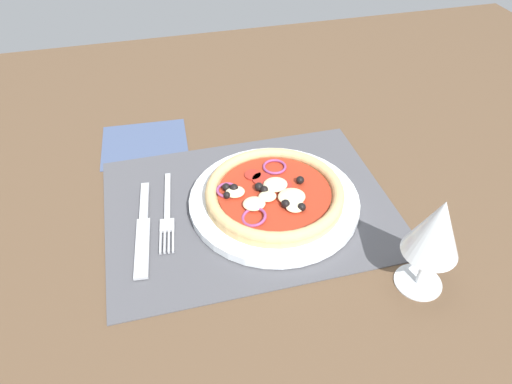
# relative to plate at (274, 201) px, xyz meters

# --- Properties ---
(ground_plane) EXTENTS (1.90, 1.40, 0.02)m
(ground_plane) POSITION_rel_plate_xyz_m (0.04, -0.01, -0.02)
(ground_plane) COLOR brown
(placemat) EXTENTS (0.45, 0.34, 0.00)m
(placemat) POSITION_rel_plate_xyz_m (0.04, -0.01, -0.01)
(placemat) COLOR #4C4C51
(placemat) RESTS_ON ground_plane
(plate) EXTENTS (0.27, 0.27, 0.01)m
(plate) POSITION_rel_plate_xyz_m (0.00, 0.00, 0.00)
(plate) COLOR white
(plate) RESTS_ON placemat
(pizza) EXTENTS (0.22, 0.22, 0.03)m
(pizza) POSITION_rel_plate_xyz_m (0.00, 0.00, 0.02)
(pizza) COLOR tan
(pizza) RESTS_ON plate
(fork) EXTENTS (0.04, 0.18, 0.00)m
(fork) POSITION_rel_plate_xyz_m (0.17, -0.02, -0.00)
(fork) COLOR #B2B5BA
(fork) RESTS_ON placemat
(knife) EXTENTS (0.04, 0.20, 0.01)m
(knife) POSITION_rel_plate_xyz_m (0.21, 0.00, -0.00)
(knife) COLOR #B2B5BA
(knife) RESTS_ON placemat
(wine_glass) EXTENTS (0.07, 0.07, 0.15)m
(wine_glass) POSITION_rel_plate_xyz_m (-0.15, 0.20, 0.09)
(wine_glass) COLOR silver
(wine_glass) RESTS_ON ground_plane
(napkin) EXTENTS (0.16, 0.15, 0.00)m
(napkin) POSITION_rel_plate_xyz_m (0.19, -0.23, -0.01)
(napkin) COLOR #425175
(napkin) RESTS_ON ground_plane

